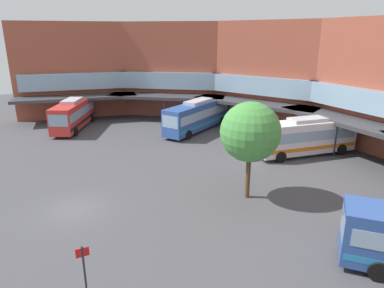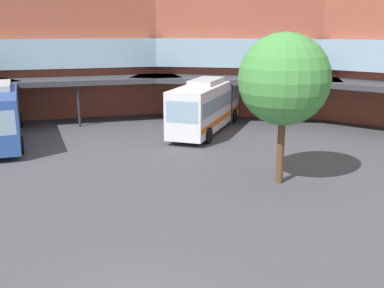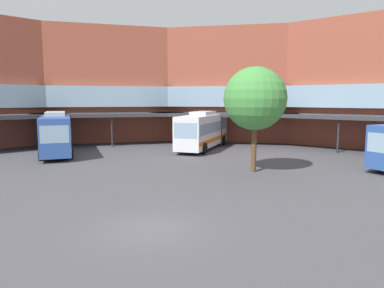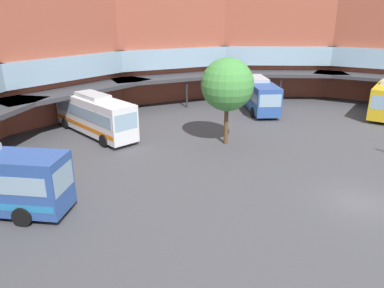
% 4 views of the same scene
% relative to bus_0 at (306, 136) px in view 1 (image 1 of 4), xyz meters
% --- Properties ---
extents(ground_plane, '(114.39, 114.39, 0.00)m').
position_rel_bus_0_xyz_m(ground_plane, '(1.62, -23.12, -1.97)').
color(ground_plane, '#47474C').
extents(station_building, '(72.17, 39.21, 13.60)m').
position_rel_bus_0_xyz_m(station_building, '(1.62, -3.45, 4.59)').
color(station_building, '#9E4C38').
rests_on(station_building, ground).
extents(bus_0, '(3.98, 10.79, 3.89)m').
position_rel_bus_0_xyz_m(bus_0, '(0.00, 0.00, 0.00)').
color(bus_0, white).
rests_on(bus_0, ground).
extents(bus_1, '(8.40, 11.81, 3.94)m').
position_rel_bus_0_xyz_m(bus_1, '(-13.36, -5.44, 0.03)').
color(bus_1, '#2D519E').
rests_on(bus_1, ground).
extents(bus_4, '(10.48, 7.02, 3.89)m').
position_rel_bus_0_xyz_m(bus_4, '(-21.30, -19.69, -0.00)').
color(bus_4, red).
rests_on(bus_4, ground).
extents(plaza_tree, '(4.41, 4.41, 7.38)m').
position_rel_bus_0_xyz_m(plaza_tree, '(5.42, -10.96, 3.19)').
color(plaza_tree, brown).
rests_on(plaza_tree, ground).
extents(stop_sign_post, '(0.10, 0.60, 2.88)m').
position_rel_bus_0_xyz_m(stop_sign_post, '(10.91, -23.89, -0.22)').
color(stop_sign_post, '#2D2D33').
rests_on(stop_sign_post, ground).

